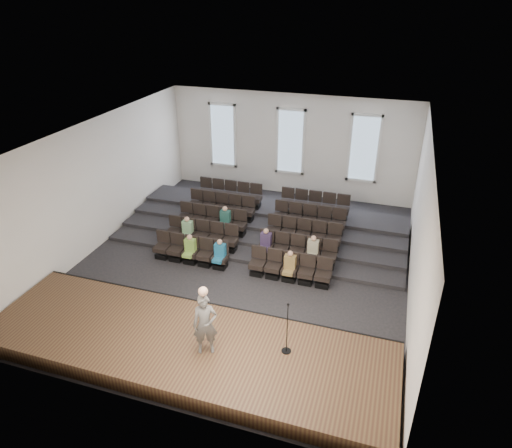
# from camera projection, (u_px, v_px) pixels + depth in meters

# --- Properties ---
(ground) EXTENTS (14.00, 14.00, 0.00)m
(ground) POSITION_uv_depth(u_px,v_px,m) (244.00, 263.00, 17.37)
(ground) COLOR black
(ground) RESTS_ON ground
(ceiling) EXTENTS (12.00, 14.00, 0.02)m
(ceiling) POSITION_uv_depth(u_px,v_px,m) (242.00, 134.00, 15.06)
(ceiling) COLOR white
(ceiling) RESTS_ON ground
(wall_back) EXTENTS (12.00, 0.04, 5.00)m
(wall_back) POSITION_uv_depth(u_px,v_px,m) (291.00, 145.00, 22.15)
(wall_back) COLOR white
(wall_back) RESTS_ON ground
(wall_front) EXTENTS (12.00, 0.04, 5.00)m
(wall_front) POSITION_uv_depth(u_px,v_px,m) (141.00, 327.00, 10.28)
(wall_front) COLOR white
(wall_front) RESTS_ON ground
(wall_left) EXTENTS (0.04, 14.00, 5.00)m
(wall_left) POSITION_uv_depth(u_px,v_px,m) (98.00, 183.00, 17.85)
(wall_left) COLOR white
(wall_left) RESTS_ON ground
(wall_right) EXTENTS (0.04, 14.00, 5.00)m
(wall_right) POSITION_uv_depth(u_px,v_px,m) (420.00, 227.00, 14.58)
(wall_right) COLOR white
(wall_right) RESTS_ON ground
(stage) EXTENTS (11.80, 3.60, 0.50)m
(stage) POSITION_uv_depth(u_px,v_px,m) (185.00, 347.00, 12.94)
(stage) COLOR #513C22
(stage) RESTS_ON ground
(stage_lip) EXTENTS (11.80, 0.06, 0.52)m
(stage_lip) POSITION_uv_depth(u_px,v_px,m) (209.00, 310.00, 14.44)
(stage_lip) COLOR black
(stage_lip) RESTS_ON ground
(risers) EXTENTS (11.80, 4.80, 0.60)m
(risers) POSITION_uv_depth(u_px,v_px,m) (268.00, 222.00, 19.96)
(risers) COLOR black
(risers) RESTS_ON ground
(seating_rows) EXTENTS (6.80, 4.70, 1.67)m
(seating_rows) POSITION_uv_depth(u_px,v_px,m) (256.00, 229.00, 18.36)
(seating_rows) COLOR black
(seating_rows) RESTS_ON ground
(windows) EXTENTS (8.44, 0.10, 3.24)m
(windows) POSITION_uv_depth(u_px,v_px,m) (290.00, 142.00, 22.00)
(windows) COLOR white
(windows) RESTS_ON wall_back
(audience) EXTENTS (5.45, 2.64, 1.10)m
(audience) POSITION_uv_depth(u_px,v_px,m) (240.00, 242.00, 17.18)
(audience) COLOR #78A743
(audience) RESTS_ON seating_rows
(speaker) EXTENTS (0.78, 0.66, 1.81)m
(speaker) POSITION_uv_depth(u_px,v_px,m) (205.00, 324.00, 12.04)
(speaker) COLOR #5A5855
(speaker) RESTS_ON stage
(mic_stand) EXTENTS (0.27, 0.27, 1.62)m
(mic_stand) POSITION_uv_depth(u_px,v_px,m) (287.00, 338.00, 12.21)
(mic_stand) COLOR black
(mic_stand) RESTS_ON stage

